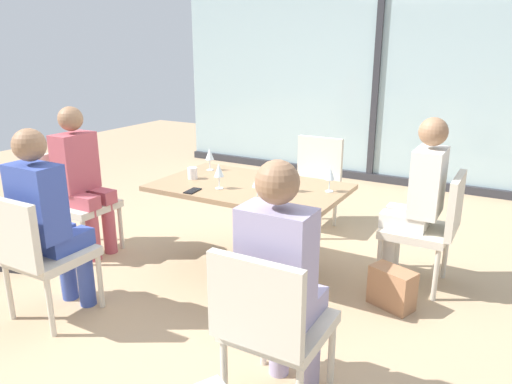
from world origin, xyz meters
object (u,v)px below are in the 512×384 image
cell_phone_on_table (193,191)px  person_front_left (47,214)px  chair_far_right (431,223)px  chair_side_end (75,196)px  wine_glass_6 (272,166)px  dining_table_main (249,208)px  wine_glass_1 (257,181)px  wine_glass_0 (330,174)px  handbag_0 (392,288)px  chair_front_right (271,321)px  wine_glass_4 (262,173)px  chair_front_left (37,250)px  person_front_right (282,273)px  wine_glass_3 (290,174)px  coffee_cup (193,173)px  person_side_end (82,175)px  handbag_2 (18,253)px  chair_near_window (313,178)px  wine_glass_5 (210,155)px  person_far_right (418,194)px

cell_phone_on_table → person_front_left: bearing=-130.9°
chair_far_right → chair_side_end: 2.89m
person_front_left → wine_glass_6: (0.95, 1.25, 0.16)m
dining_table_main → wine_glass_1: (0.23, -0.28, 0.31)m
wine_glass_0 → handbag_0: 0.89m
chair_side_end → handbag_0: bearing=8.2°
chair_front_right → wine_glass_4: 1.39m
chair_side_end → handbag_0: 2.69m
chair_front_left → handbag_0: chair_front_left is taller
person_front_right → person_front_left: (-1.67, 0.00, 0.00)m
wine_glass_3 → coffee_cup: (-0.81, -0.07, -0.09)m
person_front_right → handbag_0: 1.33m
person_side_end → handbag_0: 2.61m
dining_table_main → handbag_2: dining_table_main is taller
chair_front_left → wine_glass_3: bearing=46.7°
chair_near_window → person_front_right: size_ratio=0.69×
chair_far_right → person_front_left: (-2.07, -1.61, 0.20)m
wine_glass_4 → wine_glass_5: same height
person_front_right → coffee_cup: bearing=141.0°
wine_glass_6 → chair_front_right: bearing=-62.4°
coffee_cup → handbag_2: coffee_cup is taller
chair_far_right → wine_glass_1: size_ratio=4.70×
wine_glass_6 → chair_far_right: bearing=17.6°
chair_near_window → wine_glass_1: 1.57m
wine_glass_3 → person_side_end: bearing=-169.5°
chair_side_end → person_front_right: bearing=-18.6°
chair_far_right → handbag_0: (-0.14, -0.43, -0.36)m
chair_front_left → chair_near_window: bearing=71.3°
dining_table_main → person_front_left: size_ratio=1.11×
wine_glass_6 → cell_phone_on_table: 0.63m
chair_far_right → wine_glass_4: bearing=-152.5°
wine_glass_4 → coffee_cup: (-0.63, 0.02, -0.09)m
person_side_end → coffee_cup: bearing=15.3°
chair_near_window → person_front_left: person_front_left is taller
person_side_end → wine_glass_5: person_side_end is taller
chair_front_left → wine_glass_6: wine_glass_6 is taller
wine_glass_6 → person_front_right: bearing=-60.4°
chair_far_right → person_front_right: person_front_right is taller
person_front_left → wine_glass_0: 1.90m
person_far_right → coffee_cup: person_far_right is taller
chair_front_right → wine_glass_6: size_ratio=4.70×
dining_table_main → handbag_0: dining_table_main is taller
handbag_2 → chair_front_right: bearing=-26.5°
chair_far_right → wine_glass_1: bearing=-142.9°
wine_glass_4 → wine_glass_3: bearing=24.7°
chair_front_right → chair_front_left: same height
chair_far_right → chair_front_right: bearing=-103.2°
chair_front_left → person_side_end: size_ratio=0.69×
chair_front_right → person_side_end: (-2.26, 0.91, 0.20)m
chair_far_right → cell_phone_on_table: bearing=-151.4°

